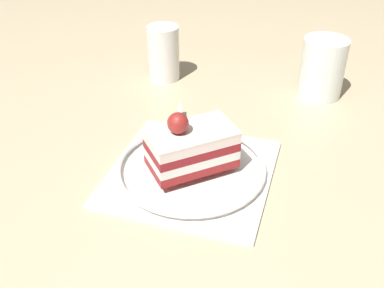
% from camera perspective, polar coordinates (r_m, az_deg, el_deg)
% --- Properties ---
extents(ground_plane, '(2.40, 2.40, 0.00)m').
position_cam_1_polar(ground_plane, '(0.61, -0.57, -3.71)').
color(ground_plane, tan).
extents(dessert_plate, '(0.22, 0.22, 0.02)m').
position_cam_1_polar(dessert_plate, '(0.61, 0.00, -2.98)').
color(dessert_plate, white).
rests_on(dessert_plate, ground_plane).
extents(cake_slice, '(0.13, 0.12, 0.08)m').
position_cam_1_polar(cake_slice, '(0.58, -0.06, -0.12)').
color(cake_slice, maroon).
rests_on(cake_slice, dessert_plate).
extents(fork, '(0.04, 0.12, 0.00)m').
position_cam_1_polar(fork, '(0.67, -1.55, 2.18)').
color(fork, silver).
rests_on(fork, dessert_plate).
extents(drink_glass_near, '(0.08, 0.08, 0.10)m').
position_cam_1_polar(drink_glass_near, '(0.81, 16.20, 8.85)').
color(drink_glass_near, white).
rests_on(drink_glass_near, ground_plane).
extents(drink_glass_far, '(0.06, 0.06, 0.10)m').
position_cam_1_polar(drink_glass_far, '(0.84, -3.63, 11.08)').
color(drink_glass_far, white).
rests_on(drink_glass_far, ground_plane).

